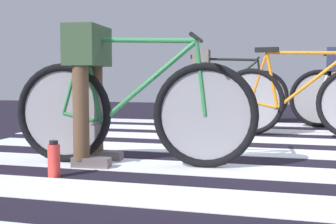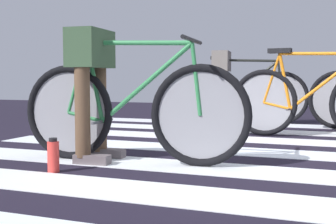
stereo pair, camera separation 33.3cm
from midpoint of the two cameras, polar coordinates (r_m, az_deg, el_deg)
The scene contains 8 objects.
ground at distance 3.61m, azimuth 14.93°, elevation -5.74°, with size 18.00×14.00×0.02m.
crosswalk_markings at distance 3.71m, azimuth 14.66°, elevation -5.29°, with size 5.40×5.00×0.00m.
bicycle_1_of_4 at distance 3.12m, azimuth -2.09°, elevation 0.17°, with size 1.74×0.52×0.93m.
cyclist_1_of_4 at distance 3.23m, azimuth -7.35°, elevation 4.63°, with size 0.34×0.42×0.97m.
bicycle_2_of_4 at distance 4.73m, azimuth 20.31°, elevation 1.30°, with size 1.73×0.52×0.93m.
bicycle_4_of_4 at distance 6.17m, azimuth 11.35°, elevation 2.11°, with size 1.73×0.52×0.93m.
cyclist_4_of_4 at distance 6.19m, azimuth 8.51°, elevation 4.59°, with size 0.35×0.43×1.00m.
water_bottle at distance 2.89m, azimuth -11.97°, elevation -5.81°, with size 0.08×0.08×0.23m.
Camera 2 is at (0.51, -3.54, 0.63)m, focal length 46.91 mm.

